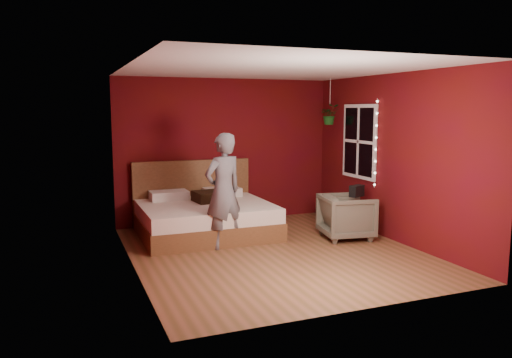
# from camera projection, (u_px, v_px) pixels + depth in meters

# --- Properties ---
(floor) EXTENTS (4.50, 4.50, 0.00)m
(floor) POSITION_uv_depth(u_px,v_px,m) (275.00, 252.00, 7.22)
(floor) COLOR brown
(floor) RESTS_ON ground
(room_walls) EXTENTS (4.04, 4.54, 2.62)m
(room_walls) POSITION_uv_depth(u_px,v_px,m) (276.00, 136.00, 6.98)
(room_walls) COLOR #561009
(room_walls) RESTS_ON ground
(window) EXTENTS (0.05, 0.97, 1.27)m
(window) POSITION_uv_depth(u_px,v_px,m) (359.00, 142.00, 8.55)
(window) COLOR white
(window) RESTS_ON room_walls
(fairy_lights) EXTENTS (0.04, 0.04, 1.45)m
(fairy_lights) POSITION_uv_depth(u_px,v_px,m) (376.00, 144.00, 8.06)
(fairy_lights) COLOR silver
(fairy_lights) RESTS_ON room_walls
(bed) EXTENTS (2.10, 1.79, 1.16)m
(bed) POSITION_uv_depth(u_px,v_px,m) (204.00, 216.00, 8.23)
(bed) COLOR brown
(bed) RESTS_ON ground
(person) EXTENTS (0.72, 0.59, 1.71)m
(person) POSITION_uv_depth(u_px,v_px,m) (223.00, 191.00, 7.33)
(person) COLOR slate
(person) RESTS_ON ground
(armchair) EXTENTS (0.89, 0.87, 0.71)m
(armchair) POSITION_uv_depth(u_px,v_px,m) (347.00, 217.00, 7.94)
(armchair) COLOR #686452
(armchair) RESTS_ON ground
(handbag) EXTENTS (0.28, 0.21, 0.18)m
(handbag) POSITION_uv_depth(u_px,v_px,m) (357.00, 191.00, 7.71)
(handbag) COLOR black
(handbag) RESTS_ON armchair
(throw_pillow) EXTENTS (0.52, 0.52, 0.17)m
(throw_pillow) POSITION_uv_depth(u_px,v_px,m) (209.00, 196.00, 8.29)
(throw_pillow) COLOR #301E10
(throw_pillow) RESTS_ON bed
(hanging_plant) EXTENTS (0.41, 0.39, 0.83)m
(hanging_plant) POSITION_uv_depth(u_px,v_px,m) (330.00, 115.00, 9.02)
(hanging_plant) COLOR silver
(hanging_plant) RESTS_ON room_walls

